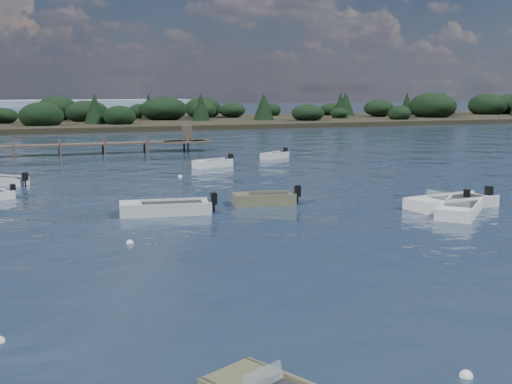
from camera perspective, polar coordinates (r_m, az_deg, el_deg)
name	(u,v)px	position (r m, az deg, el deg)	size (l,w,h in m)	color
ground	(131,143)	(79.25, -11.08, 4.29)	(400.00, 400.00, 0.00)	#162233
dinghy_mid_grey	(165,210)	(34.06, -8.09, -1.63)	(5.20, 2.41, 1.29)	silver
dinghy_extra_a	(264,201)	(36.51, 0.69, -0.80)	(4.00, 2.09, 1.29)	olive
tender_far_grey	(4,182)	(47.25, -21.46, 0.82)	(3.27, 3.17, 1.17)	silver
tender_far_grey_b	(275,157)	(60.54, 1.67, 3.16)	(3.30, 2.56, 1.16)	silver
tender_far_white	(213,165)	(53.89, -3.86, 2.41)	(3.81, 2.35, 1.28)	silver
dinghy_mid_white_b	(459,211)	(35.17, 17.63, -1.65)	(4.62, 4.55, 1.27)	silver
dinghy_mid_white_a	(451,205)	(37.01, 16.95, -1.08)	(5.77, 2.67, 1.33)	silver
buoy_a	(466,377)	(15.97, 18.18, -15.33)	(0.32, 0.32, 0.32)	white
buoy_c	(130,243)	(27.88, -11.14, -4.49)	(0.32, 0.32, 0.32)	white
buoy_e	(180,177)	(48.16, -6.76, 1.35)	(0.32, 0.32, 0.32)	white
far_headland	(227,113)	(123.91, -2.62, 7.06)	(190.00, 40.00, 5.80)	black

